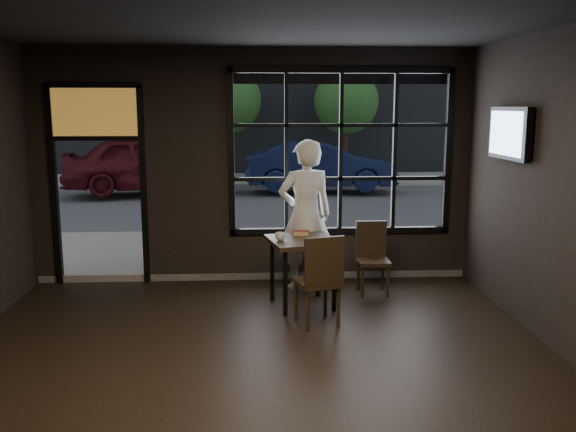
{
  "coord_description": "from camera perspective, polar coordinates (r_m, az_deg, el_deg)",
  "views": [
    {
      "loc": [
        0.0,
        -4.84,
        2.43
      ],
      "look_at": [
        0.4,
        2.2,
        1.15
      ],
      "focal_mm": 38.0,
      "sensor_mm": 36.0,
      "label": 1
    }
  ],
  "objects": [
    {
      "name": "chair_near",
      "position": [
        6.84,
        2.73,
        -5.91
      ],
      "size": [
        0.56,
        0.56,
        1.04
      ],
      "primitive_type": "cube",
      "rotation": [
        0.0,
        0.0,
        3.43
      ],
      "color": "black",
      "rests_on": "floor"
    },
    {
      "name": "window_frame",
      "position": [
        8.45,
        4.95,
        5.97
      ],
      "size": [
        3.06,
        0.12,
        2.28
      ],
      "primitive_type": "cube",
      "color": "black",
      "rests_on": "ground"
    },
    {
      "name": "cup",
      "position": [
        7.28,
        -0.73,
        -1.94
      ],
      "size": [
        0.13,
        0.13,
        0.1
      ],
      "primitive_type": "imported",
      "rotation": [
        0.0,
        0.0,
        -0.1
      ],
      "color": "silver",
      "rests_on": "cafe_table"
    },
    {
      "name": "man",
      "position": [
        8.05,
        1.63,
        0.07
      ],
      "size": [
        0.81,
        0.61,
        2.0
      ],
      "primitive_type": "imported",
      "rotation": [
        0.0,
        0.0,
        3.33
      ],
      "color": "white",
      "rests_on": "floor"
    },
    {
      "name": "maroon_car",
      "position": [
        17.05,
        -12.86,
        4.8
      ],
      "size": [
        4.81,
        2.66,
        1.55
      ],
      "primitive_type": "imported",
      "rotation": [
        0.0,
        0.0,
        1.76
      ],
      "color": "#4E1015",
      "rests_on": "street_asphalt"
    },
    {
      "name": "hotdog",
      "position": [
        7.56,
        1.22,
        -1.62
      ],
      "size": [
        0.2,
        0.08,
        0.06
      ],
      "primitive_type": null,
      "rotation": [
        0.0,
        0.0,
        0.0
      ],
      "color": "tan",
      "rests_on": "cafe_table"
    },
    {
      "name": "chair_window",
      "position": [
        8.01,
        7.99,
        -4.0
      ],
      "size": [
        0.41,
        0.41,
        0.94
      ],
      "primitive_type": "cube",
      "rotation": [
        0.0,
        0.0,
        -0.0
      ],
      "color": "black",
      "rests_on": "floor"
    },
    {
      "name": "navy_car",
      "position": [
        17.11,
        3.06,
        4.76
      ],
      "size": [
        4.2,
        1.59,
        1.37
      ],
      "primitive_type": "imported",
      "rotation": [
        0.0,
        0.0,
        1.54
      ],
      "color": "#0E1634",
      "rests_on": "street_asphalt"
    },
    {
      "name": "tree_left",
      "position": [
        20.0,
        -5.68,
        10.72
      ],
      "size": [
        2.16,
        2.16,
        3.69
      ],
      "color": "#332114",
      "rests_on": "street_asphalt"
    },
    {
      "name": "stained_transom",
      "position": [
        8.6,
        -17.62,
        9.28
      ],
      "size": [
        1.2,
        0.06,
        0.7
      ],
      "primitive_type": "cube",
      "color": "orange",
      "rests_on": "ground"
    },
    {
      "name": "cafe_table",
      "position": [
        7.48,
        1.36,
        -5.28
      ],
      "size": [
        0.93,
        0.93,
        0.85
      ],
      "primitive_type": "cube",
      "rotation": [
        0.0,
        0.0,
        0.22
      ],
      "color": "black",
      "rests_on": "floor"
    },
    {
      "name": "street_asphalt",
      "position": [
        28.94,
        -3.25,
        5.41
      ],
      "size": [
        60.0,
        41.0,
        0.04
      ],
      "primitive_type": "cube",
      "color": "#545456",
      "rests_on": "ground"
    },
    {
      "name": "ceiling",
      "position": [
        4.9,
        -3.41,
        19.43
      ],
      "size": [
        6.0,
        7.0,
        0.02
      ],
      "primitive_type": "cube",
      "color": "black",
      "rests_on": "ground"
    },
    {
      "name": "tv",
      "position": [
        7.47,
        20.03,
        7.28
      ],
      "size": [
        0.12,
        1.02,
        0.6
      ],
      "primitive_type": "cube",
      "color": "black",
      "rests_on": "wall_right"
    },
    {
      "name": "floor",
      "position": [
        5.42,
        -3.03,
        -16.48
      ],
      "size": [
        6.0,
        7.0,
        0.02
      ],
      "primitive_type": "cube",
      "color": "black",
      "rests_on": "ground"
    },
    {
      "name": "tree_right",
      "position": [
        20.43,
        5.45,
        10.6
      ],
      "size": [
        2.13,
        2.13,
        3.63
      ],
      "color": "#332114",
      "rests_on": "street_asphalt"
    }
  ]
}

